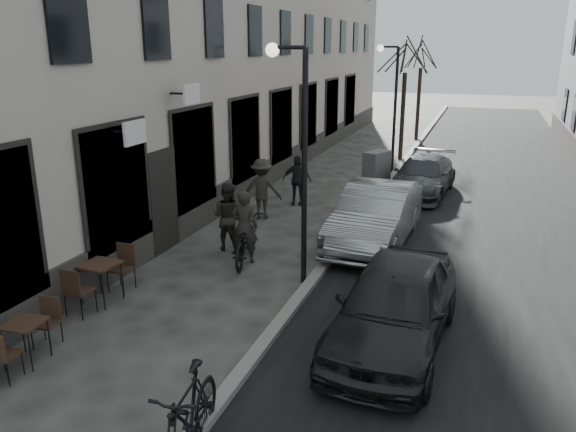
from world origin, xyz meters
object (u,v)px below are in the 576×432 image
Objects in this scene: streetlamp_near at (297,140)px; bistro_set_c at (101,279)px; utility_cabinet at (376,173)px; pedestrian_near at (228,217)px; car_mid at (376,215)px; bistro_set_b at (26,338)px; streetlamp_far at (391,95)px; tree_far at (422,53)px; moped at (188,419)px; tree_near at (406,55)px; car_far at (423,176)px; car_near at (394,305)px; bicycle at (245,240)px; pedestrian_mid at (262,189)px; pedestrian_far at (297,180)px.

bistro_set_c is (-3.40, -2.31, -2.65)m from streetlamp_near.
pedestrian_near reaches higher than utility_cabinet.
utility_cabinet is at bearing 102.99° from car_mid.
car_mid reaches higher than bistro_set_b.
streetlamp_far is 9.12m from tree_far.
streetlamp_far reaches higher than utility_cabinet.
streetlamp_far reaches higher than moped.
tree_near reaches higher than car_far.
bistro_set_b is at bearing -124.06° from streetlamp_near.
utility_cabinet is 0.33× the size of car_far.
car_near is 0.98× the size of car_far.
streetlamp_far is 2.45× the size of bicycle.
pedestrian_mid is at bearing 78.68° from bistro_set_b.
streetlamp_far is at bearing 103.36° from car_near.
tree_far reaches higher than moped.
tree_near is at bearing 115.11° from utility_cabinet.
pedestrian_far reaches higher than car_mid.
bicycle is (1.85, 3.03, 0.03)m from bistro_set_c.
bistro_set_c is (-0.27, 2.32, 0.07)m from bistro_set_b.
streetlamp_near is 1.15× the size of car_near.
utility_cabinet is 0.92× the size of pedestrian_far.
tree_far is 20.76m from bicycle.
moped is at bearing -88.32° from streetlamp_far.
pedestrian_near is (-0.74, 0.66, 0.33)m from bicycle.
car_far is at bearing 68.51° from bistro_set_c.
utility_cabinet is 7.38m from pedestrian_near.
car_far is 2.25× the size of moped.
bistro_set_c is at bearing -103.38° from streetlamp_far.
pedestrian_near is at bearing -85.66° from utility_cabinet.
car_mid is (4.30, 7.66, 0.35)m from bistro_set_b.
pedestrian_near is 8.41m from car_far.
bistro_set_b is at bearing -97.13° from tree_far.
pedestrian_mid is at bearing -98.98° from utility_cabinet.
utility_cabinet is at bearing 88.66° from streetlamp_near.
streetlamp_far reaches higher than bicycle.
tree_near reaches higher than car_mid.
bicycle is 0.46× the size of car_far.
pedestrian_far is (1.40, 8.34, 0.30)m from bistro_set_c.
car_near is at bearing 115.18° from pedestrian_mid.
streetlamp_far is at bearing 80.14° from bistro_set_c.
pedestrian_far reaches higher than bistro_set_b.
moped is at bearing -84.86° from streetlamp_near.
pedestrian_mid reaches higher than car_near.
bicycle is 3.62m from pedestrian_mid.
tree_far is 3.34× the size of bistro_set_c.
car_mid is at bearing 53.51° from bistro_set_b.
car_mid is 5.75m from car_far.
pedestrian_near is 0.37× the size of car_mid.
utility_cabinet is 0.32× the size of car_mid.
tree_near is 7.73m from utility_cabinet.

